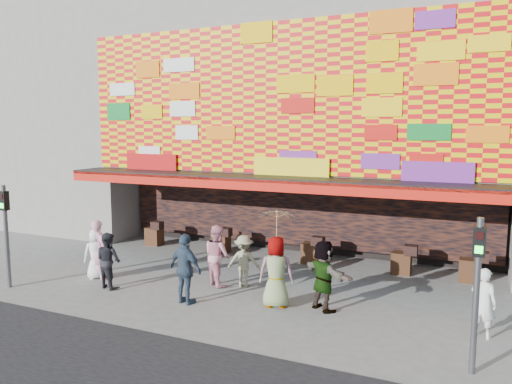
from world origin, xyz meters
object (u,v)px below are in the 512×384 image
(ped_e, at_px, (186,269))
(ped_h, at_px, (483,303))
(signal_right, at_px, (477,278))
(ped_a, at_px, (96,254))
(ped_c, at_px, (108,260))
(ped_f, at_px, (324,275))
(signal_left, at_px, (6,224))
(ped_d, at_px, (244,261))
(ped_i, at_px, (218,255))
(ped_g, at_px, (276,272))
(ped_b, at_px, (99,250))
(parasol, at_px, (276,226))

(ped_e, height_order, ped_h, ped_e)
(signal_right, distance_m, ped_a, 10.85)
(ped_h, bearing_deg, ped_c, 28.99)
(ped_f, bearing_deg, signal_right, -176.94)
(signal_left, bearing_deg, ped_c, 23.87)
(ped_h, bearing_deg, ped_a, 25.84)
(ped_e, bearing_deg, ped_f, -148.41)
(ped_d, bearing_deg, ped_i, -1.84)
(ped_a, relative_size, ped_e, 0.83)
(ped_c, xyz_separation_m, ped_g, (5.01, 0.56, 0.11))
(signal_left, bearing_deg, ped_f, 12.86)
(ped_e, bearing_deg, ped_g, -146.61)
(signal_left, distance_m, ped_e, 5.59)
(ped_g, xyz_separation_m, ped_i, (-2.25, 0.97, -0.03))
(signal_right, bearing_deg, ped_e, 172.07)
(ped_b, bearing_deg, ped_e, -176.74)
(ped_b, height_order, ped_c, ped_b)
(signal_left, xyz_separation_m, signal_right, (12.40, 0.00, 0.00))
(ped_c, height_order, ped_d, ped_c)
(ped_f, bearing_deg, ped_d, 14.72)
(ped_c, xyz_separation_m, ped_e, (2.76, -0.21, 0.13))
(ped_c, bearing_deg, ped_e, -171.86)
(ped_c, xyz_separation_m, ped_i, (2.75, 1.53, 0.08))
(ped_c, bearing_deg, ped_i, -138.47)
(ped_c, xyz_separation_m, ped_h, (9.89, 0.72, -0.03))
(ped_b, xyz_separation_m, ped_f, (7.04, 0.30, -0.01))
(ped_i, bearing_deg, ped_f, -158.09)
(ped_i, bearing_deg, ped_b, 48.45)
(ped_b, xyz_separation_m, ped_e, (3.61, -0.76, 0.02))
(ped_f, distance_m, ped_i, 3.50)
(signal_left, bearing_deg, ped_e, 10.14)
(ped_e, relative_size, ped_g, 1.01)
(ped_a, height_order, ped_c, ped_c)
(ped_b, distance_m, ped_c, 1.02)
(ped_h, height_order, ped_i, ped_i)
(ped_g, bearing_deg, ped_c, -11.81)
(ped_f, xyz_separation_m, ped_i, (-3.44, 0.69, -0.01))
(signal_right, bearing_deg, ped_c, 173.07)
(ped_c, distance_m, ped_i, 3.15)
(ped_d, bearing_deg, ped_g, 126.50)
(ped_e, bearing_deg, ped_c, 10.18)
(parasol, bearing_deg, ped_c, -173.65)
(ped_g, bearing_deg, parasol, 180.00)
(signal_left, relative_size, ped_c, 1.84)
(ped_a, relative_size, ped_d, 1.03)
(signal_left, bearing_deg, signal_right, 0.00)
(ped_b, height_order, parasol, parasol)
(ped_h, xyz_separation_m, ped_i, (-7.14, 0.81, 0.11))
(ped_c, bearing_deg, ped_g, -161.14)
(ped_e, height_order, ped_i, ped_e)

